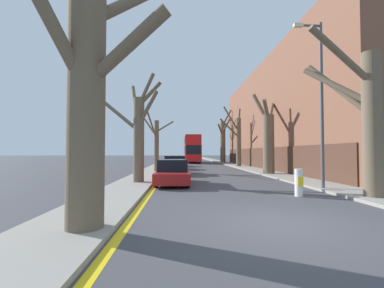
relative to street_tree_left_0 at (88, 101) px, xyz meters
name	(u,v)px	position (x,y,z in m)	size (l,w,h in m)	color
ground_plane	(279,224)	(4.56, 0.55, -2.94)	(300.00, 300.00, 0.00)	#424247
sidewalk_left	(168,160)	(-0.52, 50.55, -2.88)	(2.23, 120.00, 0.12)	gray
sidewalk_right	(214,160)	(9.65, 50.55, -2.88)	(2.23, 120.00, 0.12)	gray
building_facade_right	(302,118)	(15.75, 22.06, 2.74)	(10.08, 32.29, 11.39)	brown
kerb_line_stripe	(174,161)	(0.77, 50.55, -2.94)	(0.24, 120.00, 0.01)	yellow
street_tree_left_0	(88,101)	(0.00, 0.00, 0.00)	(3.14, 2.63, 6.21)	brown
street_tree_left_1	(138,132)	(-0.32, 9.09, 0.04)	(3.86, 2.97, 6.34)	brown
street_tree_left_2	(156,142)	(-0.09, 17.82, -0.23)	(3.22, 3.23, 5.61)	brown
street_tree_right_0	(366,115)	(9.33, 3.75, 0.32)	(4.54, 3.30, 6.31)	brown
street_tree_right_1	(268,139)	(9.27, 14.63, -0.03)	(2.74, 4.08, 6.67)	brown
street_tree_right_2	(238,139)	(9.26, 25.53, 0.49)	(2.88, 1.57, 7.45)	brown
street_tree_right_3	(223,139)	(9.35, 36.55, 1.09)	(2.60, 5.05, 8.88)	brown
double_decker_bus	(192,148)	(4.25, 39.58, -0.32)	(2.62, 11.26, 4.64)	red
parked_car_0	(173,172)	(1.69, 8.81, -2.29)	(1.86, 4.43, 1.39)	maroon
parked_car_1	(175,166)	(1.69, 15.43, -2.23)	(1.84, 4.59, 1.52)	maroon
parked_car_2	(176,163)	(1.69, 21.49, -2.31)	(1.89, 3.98, 1.31)	maroon
parked_car_3	(177,161)	(1.69, 27.43, -2.28)	(1.81, 4.27, 1.41)	maroon
lamp_post	(320,96)	(8.77, 6.05, 1.56)	(1.40, 0.20, 8.07)	#4C4F54
traffic_bollard	(299,183)	(6.95, 4.48, -2.38)	(0.32, 0.33, 1.12)	white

